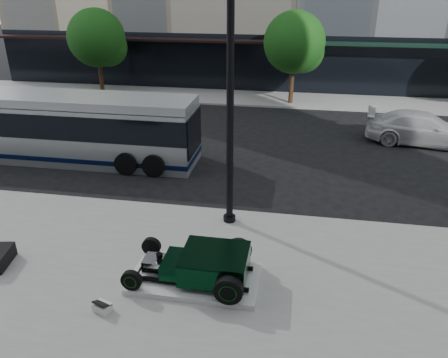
% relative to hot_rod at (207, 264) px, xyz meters
% --- Properties ---
extents(ground, '(120.00, 120.00, 0.00)m').
position_rel_hot_rod_xyz_m(ground, '(0.50, 6.09, -0.70)').
color(ground, black).
rests_on(ground, ground).
extents(sidewalk_far, '(70.00, 4.00, 0.12)m').
position_rel_hot_rod_xyz_m(sidewalk_far, '(0.50, 20.09, -0.64)').
color(sidewalk_far, gray).
rests_on(sidewalk_far, ground).
extents(street_trees, '(29.80, 3.80, 5.70)m').
position_rel_hot_rod_xyz_m(street_trees, '(1.65, 19.16, 3.07)').
color(street_trees, black).
rests_on(street_trees, sidewalk_far).
extents(display_plinth, '(3.40, 1.80, 0.15)m').
position_rel_hot_rod_xyz_m(display_plinth, '(-0.33, 0.00, -0.50)').
color(display_plinth, silver).
rests_on(display_plinth, sidewalk_near).
extents(hot_rod, '(3.22, 2.00, 0.81)m').
position_rel_hot_rod_xyz_m(hot_rod, '(0.00, 0.00, 0.00)').
color(hot_rod, black).
rests_on(hot_rod, display_plinth).
extents(info_plaque, '(0.48, 0.42, 0.31)m').
position_rel_hot_rod_xyz_m(info_plaque, '(-2.27, -1.53, -0.45)').
color(info_plaque, silver).
rests_on(info_plaque, sidewalk_near).
extents(lamppost, '(0.40, 0.40, 7.33)m').
position_rel_hot_rod_xyz_m(lamppost, '(0.06, 3.32, 2.81)').
color(lamppost, black).
rests_on(lamppost, sidewalk_near).
extents(transit_bus, '(12.12, 2.88, 2.92)m').
position_rel_hot_rod_xyz_m(transit_bus, '(-8.22, 7.89, 0.79)').
color(transit_bus, '#A4AAAE').
rests_on(transit_bus, ground).
extents(white_sedan, '(5.65, 2.99, 1.56)m').
position_rel_hot_rod_xyz_m(white_sedan, '(8.16, 12.69, 0.08)').
color(white_sedan, silver).
rests_on(white_sedan, ground).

